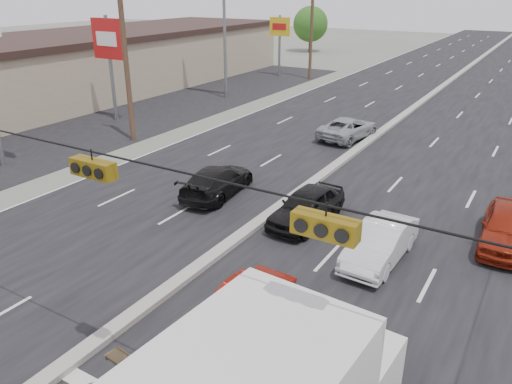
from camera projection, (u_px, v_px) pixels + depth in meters
ground at (79, 359)px, 12.72m from camera, size 200.00×200.00×0.00m
road_surface at (406, 115)px, 36.44m from camera, size 20.00×160.00×0.02m
center_median at (406, 114)px, 36.40m from camera, size 0.50×160.00×0.20m
strip_mall at (99, 64)px, 43.97m from camera, size 12.00×42.00×4.60m
parking_lot at (180, 102)px, 40.57m from camera, size 10.00×42.00×0.02m
utility_pole_left_b at (125, 55)px, 28.56m from camera, size 1.60×0.30×10.00m
utility_pole_left_c at (312, 26)px, 48.32m from camera, size 1.60×0.30×10.00m
traffic_signals at (89, 165)px, 9.93m from camera, size 25.00×0.30×0.54m
pole_sign_mid at (108, 45)px, 33.07m from camera, size 2.60×0.25×7.00m
pole_sign_far at (280, 32)px, 50.26m from camera, size 2.20×0.25×6.00m
tree_left_far at (310, 24)px, 69.19m from camera, size 4.80×4.80×6.12m
red_sedan at (242, 310)px, 13.58m from camera, size 1.48×3.85×1.25m
queue_car_a at (307, 207)px, 19.70m from camera, size 1.96×4.26×1.42m
queue_car_b at (380, 243)px, 16.99m from camera, size 1.61×4.17×1.35m
queue_car_e at (508, 228)px, 17.91m from camera, size 1.96×4.43×1.48m
oncoming_near at (217, 181)px, 22.37m from camera, size 2.36×4.74×1.32m
oncoming_far at (348, 128)px, 30.59m from camera, size 2.81×4.98×1.31m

